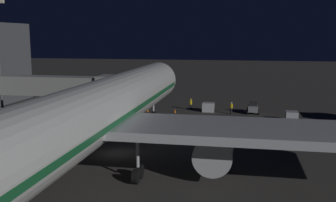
% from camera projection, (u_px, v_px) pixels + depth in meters
% --- Properties ---
extents(ground_plane, '(320.00, 320.00, 0.00)m').
position_uv_depth(ground_plane, '(117.00, 153.00, 40.42)').
color(ground_plane, '#383533').
extents(airliner_at_gate, '(52.41, 63.50, 17.06)m').
position_uv_depth(airliner_at_gate, '(84.00, 120.00, 31.68)').
color(airliner_at_gate, silver).
rests_on(airliner_at_gate, ground_plane).
extents(jet_bridge, '(23.16, 3.40, 6.86)m').
position_uv_depth(jet_bridge, '(52.00, 86.00, 52.20)').
color(jet_bridge, '#9E9E99').
rests_on(jet_bridge, ground_plane).
extents(pushback_tug, '(1.86, 2.64, 1.95)m').
position_uv_depth(pushback_tug, '(253.00, 108.00, 61.04)').
color(pushback_tug, slate).
rests_on(pushback_tug, ground_plane).
extents(baggage_container_near_belt, '(1.66, 1.75, 1.43)m').
position_uv_depth(baggage_container_near_belt, '(292.00, 117.00, 55.23)').
color(baggage_container_near_belt, '#B7BABF').
rests_on(baggage_container_near_belt, ground_plane).
extents(baggage_container_far_row, '(1.85, 1.50, 1.45)m').
position_uv_depth(baggage_container_far_row, '(208.00, 107.00, 62.40)').
color(baggage_container_far_row, '#B7BABF').
rests_on(baggage_container_far_row, ground_plane).
extents(ground_crew_near_nose_gear, '(0.40, 0.40, 1.87)m').
position_uv_depth(ground_crew_near_nose_gear, '(191.00, 104.00, 63.85)').
color(ground_crew_near_nose_gear, black).
rests_on(ground_crew_near_nose_gear, ground_plane).
extents(ground_crew_by_belt_loader, '(0.40, 0.40, 1.87)m').
position_uv_depth(ground_crew_by_belt_loader, '(231.00, 108.00, 60.39)').
color(ground_crew_by_belt_loader, black).
rests_on(ground_crew_by_belt_loader, ground_plane).
extents(traffic_cone_nose_port, '(0.36, 0.36, 0.55)m').
position_uv_depth(traffic_cone_nose_port, '(175.00, 111.00, 61.68)').
color(traffic_cone_nose_port, orange).
rests_on(traffic_cone_nose_port, ground_plane).
extents(traffic_cone_nose_starboard, '(0.36, 0.36, 0.55)m').
position_uv_depth(traffic_cone_nose_starboard, '(148.00, 110.00, 62.49)').
color(traffic_cone_nose_starboard, orange).
rests_on(traffic_cone_nose_starboard, ground_plane).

